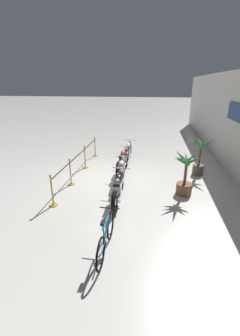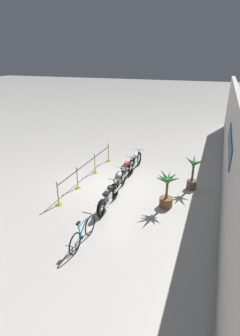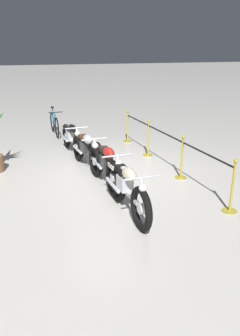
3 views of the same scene
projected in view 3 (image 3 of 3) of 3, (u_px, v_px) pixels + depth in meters
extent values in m
plane|color=silver|center=(116.00, 172.00, 8.22)|extent=(120.00, 120.00, 0.00)
torus|color=black|center=(141.00, 209.00, 5.46)|extent=(0.78, 0.13, 0.78)
torus|color=black|center=(113.00, 178.00, 6.78)|extent=(0.78, 0.13, 0.78)
cylinder|color=silver|center=(141.00, 209.00, 5.46)|extent=(0.18, 0.08, 0.18)
cylinder|color=silver|center=(113.00, 178.00, 6.78)|extent=(0.18, 0.08, 0.18)
cylinder|color=silver|center=(144.00, 196.00, 5.28)|extent=(0.30, 0.06, 0.59)
cube|color=silver|center=(125.00, 183.00, 6.11)|extent=(0.36, 0.22, 0.26)
cylinder|color=silver|center=(126.00, 174.00, 6.00)|extent=(0.18, 0.11, 0.24)
cylinder|color=silver|center=(124.00, 172.00, 6.07)|extent=(0.18, 0.11, 0.24)
cylinder|color=silver|center=(113.00, 185.00, 6.38)|extent=(0.70, 0.08, 0.07)
cube|color=#ADAFB5|center=(126.00, 191.00, 6.11)|extent=(1.19, 0.08, 0.06)
ellipsoid|color=beige|center=(129.00, 174.00, 5.81)|extent=(0.46, 0.23, 0.22)
cube|color=black|center=(122.00, 170.00, 6.15)|extent=(0.40, 0.21, 0.09)
cube|color=beige|center=(114.00, 166.00, 6.64)|extent=(0.32, 0.16, 0.08)
cylinder|color=silver|center=(141.00, 178.00, 5.29)|extent=(0.04, 0.62, 0.04)
sphere|color=silver|center=(143.00, 188.00, 5.26)|extent=(0.14, 0.14, 0.14)
torus|color=black|center=(118.00, 182.00, 6.56)|extent=(0.78, 0.16, 0.77)
torus|color=black|center=(98.00, 157.00, 8.06)|extent=(0.78, 0.16, 0.77)
cylinder|color=silver|center=(118.00, 182.00, 6.56)|extent=(0.19, 0.09, 0.18)
cylinder|color=silver|center=(98.00, 157.00, 8.06)|extent=(0.19, 0.09, 0.18)
cylinder|color=silver|center=(119.00, 170.00, 6.39)|extent=(0.31, 0.07, 0.59)
cube|color=#2D2D30|center=(106.00, 161.00, 7.30)|extent=(0.37, 0.24, 0.26)
cylinder|color=#2D2D30|center=(107.00, 153.00, 7.20)|extent=(0.18, 0.12, 0.24)
cylinder|color=#2D2D30|center=(106.00, 152.00, 7.27)|extent=(0.18, 0.12, 0.24)
cylinder|color=silver|center=(97.00, 163.00, 7.58)|extent=(0.70, 0.10, 0.07)
cube|color=#47474C|center=(107.00, 168.00, 7.30)|extent=(1.34, 0.12, 0.06)
ellipsoid|color=#B21E19|center=(109.00, 153.00, 7.01)|extent=(0.47, 0.24, 0.22)
cube|color=black|center=(105.00, 150.00, 7.34)|extent=(0.41, 0.22, 0.09)
cube|color=#B21E19|center=(98.00, 147.00, 7.92)|extent=(0.33, 0.17, 0.08)
cylinder|color=silver|center=(118.00, 156.00, 6.39)|extent=(0.07, 0.62, 0.04)
sphere|color=silver|center=(119.00, 164.00, 6.37)|extent=(0.14, 0.14, 0.14)
torus|color=black|center=(95.00, 162.00, 7.82)|extent=(0.73, 0.13, 0.73)
torus|color=black|center=(79.00, 146.00, 9.08)|extent=(0.73, 0.13, 0.73)
cylinder|color=silver|center=(95.00, 162.00, 7.82)|extent=(0.18, 0.09, 0.17)
cylinder|color=silver|center=(79.00, 146.00, 9.08)|extent=(0.18, 0.09, 0.17)
cylinder|color=silver|center=(96.00, 151.00, 7.65)|extent=(0.31, 0.07, 0.59)
cube|color=#2D2D30|center=(86.00, 147.00, 8.44)|extent=(0.37, 0.23, 0.26)
cylinder|color=#2D2D30|center=(86.00, 140.00, 8.34)|extent=(0.18, 0.12, 0.24)
cylinder|color=#2D2D30|center=(85.00, 139.00, 8.41)|extent=(0.18, 0.12, 0.24)
cylinder|color=silver|center=(77.00, 150.00, 8.70)|extent=(0.70, 0.10, 0.07)
cube|color=#47474C|center=(86.00, 153.00, 8.44)|extent=(1.15, 0.10, 0.06)
ellipsoid|color=#B7BABF|center=(88.00, 139.00, 8.15)|extent=(0.47, 0.24, 0.22)
cube|color=#4C2D19|center=(84.00, 137.00, 8.48)|extent=(0.41, 0.22, 0.09)
cube|color=#B7BABF|center=(79.00, 137.00, 8.94)|extent=(0.33, 0.17, 0.08)
cylinder|color=silver|center=(94.00, 139.00, 7.65)|extent=(0.06, 0.62, 0.04)
sphere|color=silver|center=(95.00, 146.00, 7.63)|extent=(0.14, 0.14, 0.14)
torus|color=black|center=(78.00, 148.00, 8.95)|extent=(0.71, 0.13, 0.71)
torus|color=black|center=(66.00, 135.00, 10.23)|extent=(0.71, 0.13, 0.71)
cylinder|color=silver|center=(78.00, 148.00, 8.95)|extent=(0.17, 0.08, 0.17)
cylinder|color=silver|center=(66.00, 135.00, 10.23)|extent=(0.17, 0.08, 0.17)
cylinder|color=silver|center=(78.00, 139.00, 8.77)|extent=(0.30, 0.06, 0.59)
cube|color=silver|center=(71.00, 135.00, 9.58)|extent=(0.36, 0.22, 0.26)
cylinder|color=silver|center=(71.00, 129.00, 9.48)|extent=(0.18, 0.11, 0.24)
cylinder|color=silver|center=(70.00, 128.00, 9.55)|extent=(0.18, 0.11, 0.24)
cylinder|color=silver|center=(64.00, 138.00, 9.85)|extent=(0.70, 0.08, 0.07)
cube|color=#ADAFB5|center=(72.00, 141.00, 9.58)|extent=(1.17, 0.07, 0.06)
ellipsoid|color=black|center=(72.00, 128.00, 9.29)|extent=(0.46, 0.23, 0.22)
cube|color=black|center=(70.00, 127.00, 9.62)|extent=(0.40, 0.20, 0.09)
cube|color=black|center=(66.00, 128.00, 10.10)|extent=(0.32, 0.16, 0.08)
cylinder|color=silver|center=(76.00, 128.00, 8.78)|extent=(0.04, 0.62, 0.04)
sphere|color=silver|center=(77.00, 134.00, 8.75)|extent=(0.14, 0.14, 0.14)
torus|color=black|center=(57.00, 128.00, 11.21)|extent=(0.72, 0.05, 0.72)
torus|color=black|center=(52.00, 122.00, 12.11)|extent=(0.72, 0.05, 0.72)
cylinder|color=#1E75B7|center=(54.00, 119.00, 11.54)|extent=(0.60, 0.04, 0.43)
cylinder|color=#1E75B7|center=(54.00, 113.00, 11.52)|extent=(0.55, 0.04, 0.04)
cylinder|color=#1E75B7|center=(53.00, 115.00, 11.73)|extent=(0.15, 0.04, 0.55)
cube|color=black|center=(52.00, 107.00, 11.67)|extent=(0.18, 0.08, 0.05)
cylinder|color=#1E75B7|center=(53.00, 123.00, 11.93)|extent=(0.46, 0.03, 0.03)
cylinder|color=black|center=(56.00, 112.00, 11.08)|extent=(0.03, 0.48, 0.03)
cylinder|color=black|center=(54.00, 126.00, 11.76)|extent=(0.12, 0.05, 0.12)
cylinder|color=gold|center=(230.00, 211.00, 6.19)|extent=(0.28, 0.28, 0.03)
cylinder|color=gold|center=(233.00, 187.00, 6.03)|extent=(0.05, 0.05, 0.95)
sphere|color=gold|center=(236.00, 161.00, 5.85)|extent=(0.08, 0.08, 0.08)
cylinder|color=black|center=(206.00, 154.00, 6.70)|extent=(1.75, 0.04, 0.04)
cylinder|color=black|center=(164.00, 133.00, 8.33)|extent=(1.79, 0.04, 0.04)
cylinder|color=black|center=(138.00, 120.00, 9.86)|extent=(1.55, 0.04, 0.04)
cylinder|color=gold|center=(181.00, 178.00, 7.80)|extent=(0.28, 0.28, 0.03)
cylinder|color=gold|center=(182.00, 158.00, 7.64)|extent=(0.05, 0.05, 0.95)
sphere|color=gold|center=(183.00, 137.00, 7.46)|extent=(0.08, 0.08, 0.08)
cylinder|color=gold|center=(148.00, 155.00, 9.45)|extent=(0.28, 0.28, 0.03)
cylinder|color=gold|center=(148.00, 139.00, 9.28)|extent=(0.05, 0.05, 0.95)
sphere|color=gold|center=(149.00, 121.00, 9.10)|extent=(0.08, 0.08, 0.08)
cylinder|color=gold|center=(128.00, 141.00, 10.87)|extent=(0.28, 0.28, 0.03)
cylinder|color=gold|center=(128.00, 127.00, 10.70)|extent=(0.05, 0.05, 0.95)
sphere|color=gold|center=(128.00, 111.00, 10.53)|extent=(0.08, 0.08, 0.08)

